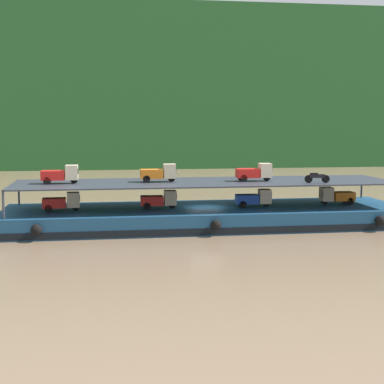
{
  "coord_description": "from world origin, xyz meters",
  "views": [
    {
      "loc": [
        -7.77,
        -44.3,
        8.04
      ],
      "look_at": [
        -1.05,
        0.0,
        2.7
      ],
      "focal_mm": 54.57,
      "sensor_mm": 36.0,
      "label": 1
    }
  ],
  "objects_px": {
    "mini_truck_lower_mid": "(254,198)",
    "mini_truck_upper_fore": "(255,172)",
    "mini_truck_upper_mid": "(159,173)",
    "motorcycle_upper_port": "(317,177)",
    "cargo_barge": "(205,217)",
    "mini_truck_lower_stern": "(62,202)",
    "mini_truck_lower_aft": "(159,200)",
    "mini_truck_upper_stern": "(60,174)",
    "mini_truck_lower_fore": "(336,196)"
  },
  "relations": [
    {
      "from": "mini_truck_lower_mid",
      "to": "motorcycle_upper_port",
      "type": "distance_m",
      "value": 5.06
    },
    {
      "from": "mini_truck_upper_mid",
      "to": "mini_truck_lower_fore",
      "type": "bearing_deg",
      "value": -0.7
    },
    {
      "from": "mini_truck_lower_mid",
      "to": "mini_truck_upper_fore",
      "type": "distance_m",
      "value": 2.03
    },
    {
      "from": "mini_truck_lower_aft",
      "to": "mini_truck_upper_mid",
      "type": "distance_m",
      "value": 2.06
    },
    {
      "from": "mini_truck_upper_mid",
      "to": "cargo_barge",
      "type": "bearing_deg",
      "value": -4.45
    },
    {
      "from": "mini_truck_lower_mid",
      "to": "mini_truck_upper_mid",
      "type": "relative_size",
      "value": 1.01
    },
    {
      "from": "mini_truck_lower_mid",
      "to": "mini_truck_lower_stern",
      "type": "bearing_deg",
      "value": 179.59
    },
    {
      "from": "mini_truck_lower_mid",
      "to": "mini_truck_upper_stern",
      "type": "height_order",
      "value": "mini_truck_upper_stern"
    },
    {
      "from": "cargo_barge",
      "to": "mini_truck_upper_mid",
      "type": "height_order",
      "value": "mini_truck_upper_mid"
    },
    {
      "from": "mini_truck_lower_aft",
      "to": "mini_truck_lower_mid",
      "type": "bearing_deg",
      "value": -2.07
    },
    {
      "from": "motorcycle_upper_port",
      "to": "mini_truck_lower_fore",
      "type": "bearing_deg",
      "value": 42.32
    },
    {
      "from": "mini_truck_upper_stern",
      "to": "mini_truck_lower_stern",
      "type": "bearing_deg",
      "value": -81.33
    },
    {
      "from": "cargo_barge",
      "to": "mini_truck_lower_mid",
      "type": "height_order",
      "value": "mini_truck_lower_mid"
    },
    {
      "from": "cargo_barge",
      "to": "mini_truck_lower_stern",
      "type": "height_order",
      "value": "mini_truck_lower_stern"
    },
    {
      "from": "mini_truck_lower_mid",
      "to": "mini_truck_lower_fore",
      "type": "height_order",
      "value": "same"
    },
    {
      "from": "mini_truck_lower_fore",
      "to": "mini_truck_upper_mid",
      "type": "relative_size",
      "value": 0.99
    },
    {
      "from": "mini_truck_lower_stern",
      "to": "mini_truck_lower_mid",
      "type": "bearing_deg",
      "value": -0.41
    },
    {
      "from": "mini_truck_lower_aft",
      "to": "mini_truck_lower_mid",
      "type": "height_order",
      "value": "same"
    },
    {
      "from": "mini_truck_lower_fore",
      "to": "mini_truck_upper_fore",
      "type": "height_order",
      "value": "mini_truck_upper_fore"
    },
    {
      "from": "mini_truck_lower_stern",
      "to": "cargo_barge",
      "type": "bearing_deg",
      "value": 2.07
    },
    {
      "from": "mini_truck_upper_fore",
      "to": "motorcycle_upper_port",
      "type": "relative_size",
      "value": 1.46
    },
    {
      "from": "mini_truck_lower_mid",
      "to": "mini_truck_lower_fore",
      "type": "relative_size",
      "value": 1.02
    },
    {
      "from": "mini_truck_lower_stern",
      "to": "mini_truck_lower_fore",
      "type": "height_order",
      "value": "same"
    },
    {
      "from": "mini_truck_lower_aft",
      "to": "mini_truck_lower_mid",
      "type": "distance_m",
      "value": 7.39
    },
    {
      "from": "mini_truck_upper_stern",
      "to": "mini_truck_upper_fore",
      "type": "distance_m",
      "value": 14.85
    },
    {
      "from": "mini_truck_lower_mid",
      "to": "motorcycle_upper_port",
      "type": "bearing_deg",
      "value": -21.37
    },
    {
      "from": "mini_truck_lower_stern",
      "to": "mini_truck_lower_mid",
      "type": "distance_m",
      "value": 14.67
    },
    {
      "from": "mini_truck_upper_mid",
      "to": "motorcycle_upper_port",
      "type": "height_order",
      "value": "mini_truck_upper_mid"
    },
    {
      "from": "mini_truck_lower_aft",
      "to": "cargo_barge",
      "type": "bearing_deg",
      "value": 3.66
    },
    {
      "from": "mini_truck_upper_stern",
      "to": "mini_truck_upper_mid",
      "type": "bearing_deg",
      "value": 0.96
    },
    {
      "from": "cargo_barge",
      "to": "mini_truck_lower_aft",
      "type": "xyz_separation_m",
      "value": [
        -3.62,
        -0.23,
        1.44
      ]
    },
    {
      "from": "mini_truck_upper_mid",
      "to": "mini_truck_upper_fore",
      "type": "relative_size",
      "value": 1.0
    },
    {
      "from": "mini_truck_lower_stern",
      "to": "mini_truck_upper_mid",
      "type": "height_order",
      "value": "mini_truck_upper_mid"
    },
    {
      "from": "mini_truck_upper_mid",
      "to": "mini_truck_lower_mid",
      "type": "bearing_deg",
      "value": -6.04
    },
    {
      "from": "mini_truck_lower_stern",
      "to": "mini_truck_upper_fore",
      "type": "bearing_deg",
      "value": 0.83
    },
    {
      "from": "mini_truck_upper_fore",
      "to": "mini_truck_lower_mid",
      "type": "bearing_deg",
      "value": -107.15
    },
    {
      "from": "mini_truck_lower_aft",
      "to": "mini_truck_lower_fore",
      "type": "relative_size",
      "value": 1.01
    },
    {
      "from": "mini_truck_lower_stern",
      "to": "motorcycle_upper_port",
      "type": "height_order",
      "value": "motorcycle_upper_port"
    },
    {
      "from": "mini_truck_lower_mid",
      "to": "motorcycle_upper_port",
      "type": "relative_size",
      "value": 1.47
    },
    {
      "from": "mini_truck_lower_aft",
      "to": "mini_truck_upper_stern",
      "type": "relative_size",
      "value": 1.01
    },
    {
      "from": "mini_truck_lower_aft",
      "to": "mini_truck_upper_fore",
      "type": "xyz_separation_m",
      "value": [
        7.48,
        0.05,
        2.0
      ]
    },
    {
      "from": "mini_truck_lower_aft",
      "to": "motorcycle_upper_port",
      "type": "height_order",
      "value": "motorcycle_upper_port"
    },
    {
      "from": "mini_truck_lower_fore",
      "to": "mini_truck_lower_mid",
      "type": "bearing_deg",
      "value": -175.06
    },
    {
      "from": "mini_truck_lower_mid",
      "to": "motorcycle_upper_port",
      "type": "xyz_separation_m",
      "value": [
        4.42,
        -1.73,
        1.74
      ]
    },
    {
      "from": "mini_truck_lower_aft",
      "to": "mini_truck_lower_mid",
      "type": "xyz_separation_m",
      "value": [
        7.38,
        -0.27,
        0.0
      ]
    },
    {
      "from": "mini_truck_lower_fore",
      "to": "mini_truck_upper_mid",
      "type": "xyz_separation_m",
      "value": [
        -14.35,
        0.17,
        2.0
      ]
    },
    {
      "from": "mini_truck_lower_fore",
      "to": "mini_truck_upper_stern",
      "type": "xyz_separation_m",
      "value": [
        -21.74,
        0.05,
        2.0
      ]
    },
    {
      "from": "mini_truck_lower_stern",
      "to": "mini_truck_upper_fore",
      "type": "distance_m",
      "value": 14.9
    },
    {
      "from": "mini_truck_lower_mid",
      "to": "mini_truck_upper_fore",
      "type": "height_order",
      "value": "mini_truck_upper_fore"
    },
    {
      "from": "mini_truck_lower_fore",
      "to": "mini_truck_upper_stern",
      "type": "relative_size",
      "value": 1.0
    }
  ]
}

